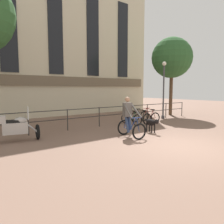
# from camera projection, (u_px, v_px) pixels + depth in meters

# --- Properties ---
(ground_plane) EXTENTS (60.00, 60.00, 0.00)m
(ground_plane) POSITION_uv_depth(u_px,v_px,m) (181.00, 146.00, 7.77)
(ground_plane) COLOR #7A5B4C
(canal_railing) EXTENTS (15.05, 0.05, 1.05)m
(canal_railing) POSITION_uv_depth(u_px,v_px,m) (99.00, 114.00, 11.79)
(canal_railing) COLOR #2D2B28
(canal_railing) RESTS_ON ground_plane
(building_facade) EXTENTS (18.00, 0.72, 11.46)m
(building_facade) POSITION_uv_depth(u_px,v_px,m) (54.00, 38.00, 15.82)
(building_facade) COLOR beige
(building_facade) RESTS_ON ground_plane
(cyclist_with_bike) EXTENTS (0.83, 1.25, 1.70)m
(cyclist_with_bike) POSITION_uv_depth(u_px,v_px,m) (130.00, 119.00, 9.27)
(cyclist_with_bike) COLOR black
(cyclist_with_bike) RESTS_ON ground_plane
(dog) EXTENTS (0.35, 1.03, 0.66)m
(dog) POSITION_uv_depth(u_px,v_px,m) (152.00, 123.00, 10.19)
(dog) COLOR black
(dog) RESTS_ON ground_plane
(parked_motorcycle) EXTENTS (1.85, 0.96, 1.35)m
(parked_motorcycle) POSITION_uv_depth(u_px,v_px,m) (15.00, 127.00, 8.40)
(parked_motorcycle) COLOR black
(parked_motorcycle) RESTS_ON ground_plane
(parked_bicycle_near_lamp) EXTENTS (0.74, 1.16, 0.86)m
(parked_bicycle_near_lamp) POSITION_uv_depth(u_px,v_px,m) (131.00, 119.00, 12.38)
(parked_bicycle_near_lamp) COLOR black
(parked_bicycle_near_lamp) RESTS_ON ground_plane
(parked_bicycle_mid_left) EXTENTS (0.71, 1.14, 0.86)m
(parked_bicycle_mid_left) POSITION_uv_depth(u_px,v_px,m) (141.00, 117.00, 12.84)
(parked_bicycle_mid_left) COLOR black
(parked_bicycle_mid_left) RESTS_ON ground_plane
(parked_bicycle_mid_right) EXTENTS (0.83, 1.20, 0.86)m
(parked_bicycle_mid_right) POSITION_uv_depth(u_px,v_px,m) (150.00, 116.00, 13.30)
(parked_bicycle_mid_right) COLOR black
(parked_bicycle_mid_right) RESTS_ON ground_plane
(street_lamp) EXTENTS (0.28, 0.28, 3.86)m
(street_lamp) POSITION_uv_depth(u_px,v_px,m) (164.00, 87.00, 14.81)
(street_lamp) COLOR #424247
(street_lamp) RESTS_ON ground_plane
(tree_canalside_right) EXTENTS (3.08, 3.08, 5.95)m
(tree_canalside_right) POSITION_uv_depth(u_px,v_px,m) (172.00, 58.00, 16.69)
(tree_canalside_right) COLOR brown
(tree_canalside_right) RESTS_ON ground_plane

